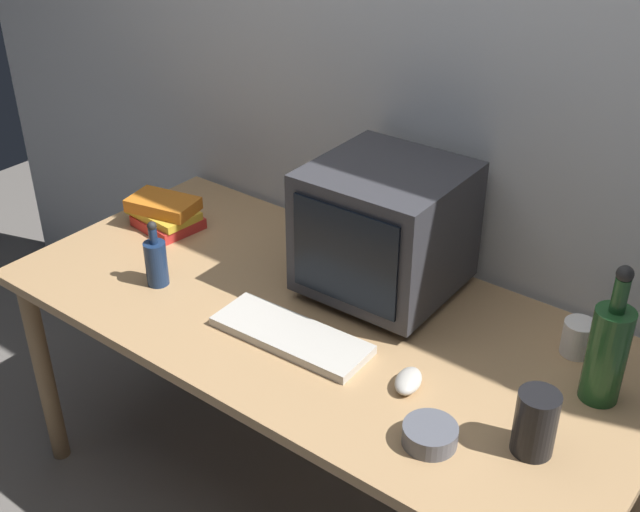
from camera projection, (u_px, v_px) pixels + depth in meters
The scene contains 12 objects.
ground_plane at pixel (320, 505), 2.50m from camera, with size 6.00×6.00×0.00m, color slate.
back_wall at pixel (426, 78), 2.19m from camera, with size 4.00×0.08×2.50m, color silver.
desk at pixel (320, 337), 2.17m from camera, with size 1.77×0.83×0.73m.
crt_monitor at pixel (385, 230), 2.14m from camera, with size 0.39×0.40×0.37m.
keyboard at pixel (291, 335), 2.03m from camera, with size 0.42×0.15×0.02m, color beige.
computer_mouse at pixel (408, 381), 1.87m from camera, with size 0.06×0.10×0.04m, color beige.
bottle_tall at pixel (608, 351), 1.78m from camera, with size 0.09×0.09×0.35m.
bottle_short at pixel (156, 261), 2.23m from camera, with size 0.06×0.06×0.20m.
book_stack at pixel (165, 213), 2.53m from camera, with size 0.24×0.18×0.10m.
mug at pixel (579, 338), 1.97m from camera, with size 0.12×0.08×0.09m.
cd_spindle at pixel (430, 435), 1.71m from camera, with size 0.12×0.12×0.04m, color #595B66.
metal_canister at pixel (535, 423), 1.66m from camera, with size 0.09×0.09×0.15m, color black.
Camera 1 is at (1.07, -1.39, 1.94)m, focal length 45.00 mm.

